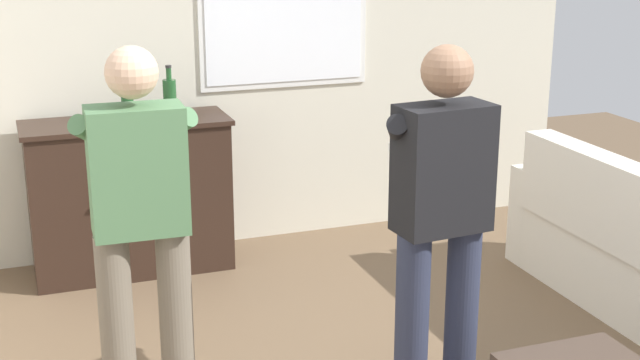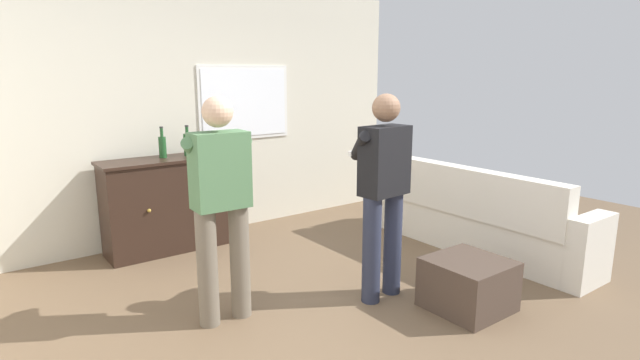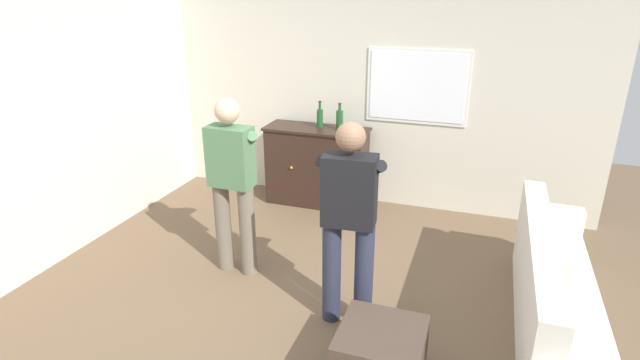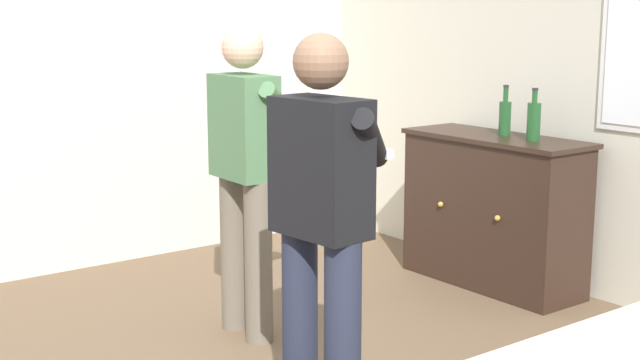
% 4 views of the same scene
% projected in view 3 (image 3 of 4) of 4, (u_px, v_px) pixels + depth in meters
% --- Properties ---
extents(ground, '(10.40, 10.40, 0.00)m').
position_uv_depth(ground, '(298.00, 319.00, 4.12)').
color(ground, brown).
extents(wall_back_with_window, '(5.20, 0.15, 2.80)m').
position_uv_depth(wall_back_with_window, '(379.00, 91.00, 5.95)').
color(wall_back_with_window, beige).
rests_on(wall_back_with_window, ground).
extents(wall_side_left, '(0.12, 5.20, 2.80)m').
position_uv_depth(wall_side_left, '(17.00, 127.00, 4.42)').
color(wall_side_left, silver).
rests_on(wall_side_left, ground).
extents(couch, '(0.57, 2.54, 0.90)m').
position_uv_depth(couch, '(553.00, 304.00, 3.76)').
color(couch, silver).
rests_on(couch, ground).
extents(sideboard_cabinet, '(1.26, 0.49, 0.98)m').
position_uv_depth(sideboard_cabinet, '(317.00, 166.00, 6.17)').
color(sideboard_cabinet, black).
rests_on(sideboard_cabinet, ground).
extents(bottle_wine_green, '(0.08, 0.08, 0.32)m').
position_uv_depth(bottle_wine_green, '(320.00, 117.00, 5.98)').
color(bottle_wine_green, '#1E4C23').
rests_on(bottle_wine_green, sideboard_cabinet).
extents(bottle_liquor_amber, '(0.08, 0.08, 0.32)m').
position_uv_depth(bottle_liquor_amber, '(340.00, 119.00, 5.87)').
color(bottle_liquor_amber, '#1E4C23').
rests_on(bottle_liquor_amber, sideboard_cabinet).
extents(ottoman, '(0.58, 0.58, 0.40)m').
position_uv_depth(ottoman, '(380.00, 355.00, 3.43)').
color(ottoman, '#47382D').
rests_on(ottoman, ground).
extents(person_standing_left, '(0.56, 0.48, 1.68)m').
position_uv_depth(person_standing_left, '(233.00, 179.00, 4.52)').
color(person_standing_left, '#6B6051').
rests_on(person_standing_left, ground).
extents(person_standing_right, '(0.56, 0.49, 1.68)m').
position_uv_depth(person_standing_right, '(349.00, 216.00, 3.79)').
color(person_standing_right, '#282D42').
rests_on(person_standing_right, ground).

